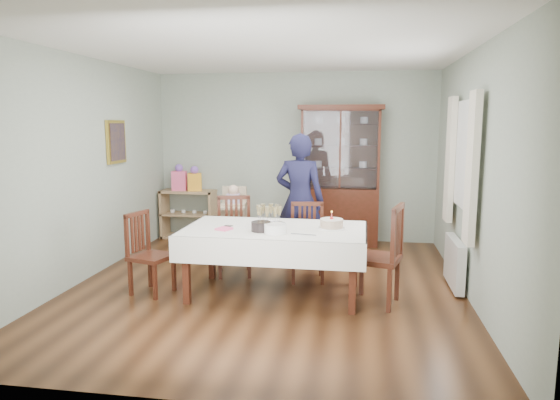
% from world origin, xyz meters
% --- Properties ---
extents(floor, '(5.00, 5.00, 0.00)m').
position_xyz_m(floor, '(0.00, 0.00, 0.00)').
color(floor, '#593319').
rests_on(floor, ground).
extents(room_shell, '(5.00, 5.00, 5.00)m').
position_xyz_m(room_shell, '(0.00, 0.53, 1.70)').
color(room_shell, '#9EAA99').
rests_on(room_shell, floor).
extents(dining_table, '(2.01, 1.17, 0.76)m').
position_xyz_m(dining_table, '(0.13, -0.25, 0.38)').
color(dining_table, '#4B1D12').
rests_on(dining_table, floor).
extents(china_cabinet, '(1.30, 0.48, 2.18)m').
position_xyz_m(china_cabinet, '(0.75, 2.26, 1.12)').
color(china_cabinet, '#4B1D12').
rests_on(china_cabinet, floor).
extents(sideboard, '(0.90, 0.38, 0.80)m').
position_xyz_m(sideboard, '(-1.75, 2.28, 0.40)').
color(sideboard, tan).
rests_on(sideboard, floor).
extents(picture_frame, '(0.04, 0.48, 0.58)m').
position_xyz_m(picture_frame, '(-2.22, 0.80, 1.65)').
color(picture_frame, gold).
rests_on(picture_frame, room_shell).
extents(window, '(0.04, 1.02, 1.22)m').
position_xyz_m(window, '(2.22, 0.30, 1.55)').
color(window, white).
rests_on(window, room_shell).
extents(curtain_left, '(0.07, 0.30, 1.55)m').
position_xyz_m(curtain_left, '(2.16, -0.32, 1.45)').
color(curtain_left, silver).
rests_on(curtain_left, room_shell).
extents(curtain_right, '(0.07, 0.30, 1.55)m').
position_xyz_m(curtain_right, '(2.16, 0.92, 1.45)').
color(curtain_right, silver).
rests_on(curtain_right, room_shell).
extents(radiator, '(0.10, 0.80, 0.55)m').
position_xyz_m(radiator, '(2.16, 0.30, 0.30)').
color(radiator, white).
rests_on(radiator, floor).
extents(chair_far_left, '(0.54, 0.54, 0.98)m').
position_xyz_m(chair_far_left, '(-0.50, 0.42, 0.29)').
color(chair_far_left, '#4B1D12').
rests_on(chair_far_left, floor).
extents(chair_far_right, '(0.47, 0.47, 0.94)m').
position_xyz_m(chair_far_right, '(0.44, 0.33, 0.28)').
color(chair_far_right, '#4B1D12').
rests_on(chair_far_right, floor).
extents(chair_end_left, '(0.51, 0.51, 0.92)m').
position_xyz_m(chair_end_left, '(-1.25, -0.42, 0.27)').
color(chair_end_left, '#4B1D12').
rests_on(chair_end_left, floor).
extents(chair_end_right, '(0.59, 0.59, 1.07)m').
position_xyz_m(chair_end_right, '(1.25, -0.37, 0.32)').
color(chair_end_right, '#4B1D12').
rests_on(chair_end_right, floor).
extents(woman, '(0.68, 0.47, 1.77)m').
position_xyz_m(woman, '(0.27, 0.96, 0.89)').
color(woman, black).
rests_on(woman, floor).
extents(high_chair, '(0.51, 0.51, 1.05)m').
position_xyz_m(high_chair, '(-0.70, 1.18, 0.41)').
color(high_chair, black).
rests_on(high_chair, floor).
extents(champagne_tray, '(0.39, 0.39, 0.24)m').
position_xyz_m(champagne_tray, '(0.05, -0.14, 0.83)').
color(champagne_tray, silver).
rests_on(champagne_tray, dining_table).
extents(birthday_cake, '(0.29, 0.29, 0.20)m').
position_xyz_m(birthday_cake, '(0.76, -0.20, 0.81)').
color(birthday_cake, white).
rests_on(birthday_cake, dining_table).
extents(plate_stack_dark, '(0.26, 0.26, 0.10)m').
position_xyz_m(plate_stack_dark, '(0.02, -0.43, 0.81)').
color(plate_stack_dark, black).
rests_on(plate_stack_dark, dining_table).
extents(plate_stack_white, '(0.24, 0.24, 0.10)m').
position_xyz_m(plate_stack_white, '(0.19, -0.51, 0.81)').
color(plate_stack_white, white).
rests_on(plate_stack_white, dining_table).
extents(napkin_stack, '(0.19, 0.19, 0.02)m').
position_xyz_m(napkin_stack, '(-0.39, -0.43, 0.77)').
color(napkin_stack, '#FC5D8D').
rests_on(napkin_stack, dining_table).
extents(cutlery, '(0.13, 0.18, 0.01)m').
position_xyz_m(cutlery, '(-0.43, -0.30, 0.77)').
color(cutlery, silver).
rests_on(cutlery, dining_table).
extents(cake_knife, '(0.27, 0.07, 0.01)m').
position_xyz_m(cake_knife, '(0.48, -0.55, 0.77)').
color(cake_knife, silver).
rests_on(cake_knife, dining_table).
extents(gift_bag_pink, '(0.25, 0.18, 0.43)m').
position_xyz_m(gift_bag_pink, '(-1.89, 2.26, 0.99)').
color(gift_bag_pink, '#FC5D8D').
rests_on(gift_bag_pink, sideboard).
extents(gift_bag_orange, '(0.25, 0.21, 0.41)m').
position_xyz_m(gift_bag_orange, '(-1.62, 2.26, 0.98)').
color(gift_bag_orange, '#FFA928').
rests_on(gift_bag_orange, sideboard).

